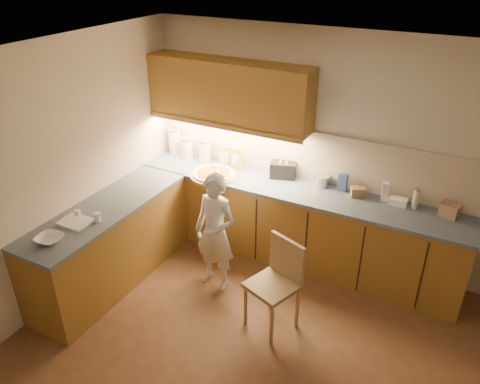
% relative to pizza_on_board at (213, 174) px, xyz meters
% --- Properties ---
extents(room, '(4.54, 4.50, 2.62)m').
position_rel_pizza_on_board_xyz_m(room, '(1.33, -1.53, 0.73)').
color(room, brown).
rests_on(room, ground).
extents(l_counter, '(3.77, 2.62, 0.92)m').
position_rel_pizza_on_board_xyz_m(l_counter, '(0.40, -0.29, -0.48)').
color(l_counter, olive).
rests_on(l_counter, ground).
extents(backsplash, '(3.75, 0.02, 0.58)m').
position_rel_pizza_on_board_xyz_m(backsplash, '(0.95, 0.45, 0.27)').
color(backsplash, beige).
rests_on(backsplash, l_counter).
extents(upper_cabinets, '(1.95, 0.36, 0.73)m').
position_rel_pizza_on_board_xyz_m(upper_cabinets, '(0.05, 0.29, 0.90)').
color(upper_cabinets, olive).
rests_on(upper_cabinets, ground).
extents(pizza_on_board, '(0.54, 0.54, 0.22)m').
position_rel_pizza_on_board_xyz_m(pizza_on_board, '(0.00, 0.00, 0.00)').
color(pizza_on_board, tan).
rests_on(pizza_on_board, l_counter).
extents(child, '(0.51, 0.36, 1.32)m').
position_rel_pizza_on_board_xyz_m(child, '(0.42, -0.68, -0.29)').
color(child, silver).
rests_on(child, ground).
extents(wooden_chair, '(0.53, 0.53, 0.92)m').
position_rel_pizza_on_board_xyz_m(wooden_chair, '(1.24, -0.92, -0.41)').
color(wooden_chair, tan).
rests_on(wooden_chair, ground).
extents(mixing_bowl, '(0.25, 0.25, 0.06)m').
position_rel_pizza_on_board_xyz_m(mixing_bowl, '(-0.62, -1.86, 0.00)').
color(mixing_bowl, white).
rests_on(mixing_bowl, l_counter).
extents(canister_a, '(0.17, 0.17, 0.33)m').
position_rel_pizza_on_board_xyz_m(canister_a, '(-0.77, 0.35, 0.14)').
color(canister_a, silver).
rests_on(canister_a, l_counter).
extents(canister_b, '(0.16, 0.16, 0.27)m').
position_rel_pizza_on_board_xyz_m(canister_b, '(-0.56, 0.29, 0.11)').
color(canister_b, white).
rests_on(canister_b, l_counter).
extents(canister_c, '(0.15, 0.15, 0.28)m').
position_rel_pizza_on_board_xyz_m(canister_c, '(-0.31, 0.33, 0.12)').
color(canister_c, white).
rests_on(canister_c, l_counter).
extents(canister_d, '(0.14, 0.14, 0.23)m').
position_rel_pizza_on_board_xyz_m(canister_d, '(-0.05, 0.35, 0.09)').
color(canister_d, white).
rests_on(canister_d, l_counter).
extents(oil_jug, '(0.12, 0.09, 0.33)m').
position_rel_pizza_on_board_xyz_m(oil_jug, '(0.15, 0.29, 0.13)').
color(oil_jug, gold).
rests_on(oil_jug, l_counter).
extents(toaster, '(0.33, 0.25, 0.19)m').
position_rel_pizza_on_board_xyz_m(toaster, '(0.72, 0.35, 0.07)').
color(toaster, black).
rests_on(toaster, l_counter).
extents(steel_pot, '(0.17, 0.17, 0.13)m').
position_rel_pizza_on_board_xyz_m(steel_pot, '(1.19, 0.35, 0.04)').
color(steel_pot, silver).
rests_on(steel_pot, l_counter).
extents(blue_box, '(0.10, 0.07, 0.19)m').
position_rel_pizza_on_board_xyz_m(blue_box, '(1.43, 0.36, 0.07)').
color(blue_box, '#324D97').
rests_on(blue_box, l_counter).
extents(card_box_a, '(0.18, 0.15, 0.11)m').
position_rel_pizza_on_board_xyz_m(card_box_a, '(1.62, 0.30, 0.03)').
color(card_box_a, '#997B52').
rests_on(card_box_a, l_counter).
extents(white_bottle, '(0.08, 0.08, 0.19)m').
position_rel_pizza_on_board_xyz_m(white_bottle, '(1.88, 0.36, 0.07)').
color(white_bottle, white).
rests_on(white_bottle, l_counter).
extents(flat_pack, '(0.19, 0.13, 0.07)m').
position_rel_pizza_on_board_xyz_m(flat_pack, '(2.03, 0.32, 0.01)').
color(flat_pack, white).
rests_on(flat_pack, l_counter).
extents(tall_jar, '(0.07, 0.07, 0.22)m').
position_rel_pizza_on_board_xyz_m(tall_jar, '(2.20, 0.32, 0.09)').
color(tall_jar, silver).
rests_on(tall_jar, l_counter).
extents(card_box_b, '(0.21, 0.18, 0.14)m').
position_rel_pizza_on_board_xyz_m(card_box_b, '(2.53, 0.32, 0.04)').
color(card_box_b, '#9C6F54').
rests_on(card_box_b, l_counter).
extents(dough_cloth, '(0.31, 0.25, 0.02)m').
position_rel_pizza_on_board_xyz_m(dough_cloth, '(-0.66, -1.51, -0.01)').
color(dough_cloth, white).
rests_on(dough_cloth, l_counter).
extents(spice_jar_a, '(0.07, 0.07, 0.07)m').
position_rel_pizza_on_board_xyz_m(spice_jar_a, '(-0.72, -1.41, 0.01)').
color(spice_jar_a, white).
rests_on(spice_jar_a, l_counter).
extents(spice_jar_b, '(0.09, 0.09, 0.09)m').
position_rel_pizza_on_board_xyz_m(spice_jar_b, '(-0.49, -1.38, 0.02)').
color(spice_jar_b, white).
rests_on(spice_jar_b, l_counter).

